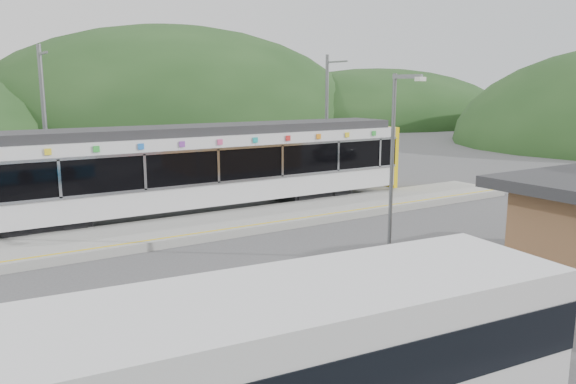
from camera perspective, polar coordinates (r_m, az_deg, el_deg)
ground at (r=19.85m, az=2.08°, el=-4.98°), size 120.00×120.00×0.00m
hills at (r=27.58m, az=6.54°, el=-0.60°), size 146.00×149.00×26.00m
platform at (r=22.53m, az=-2.65°, el=-2.70°), size 26.00×3.20×0.30m
yellow_line at (r=21.40m, az=-0.93°, el=-2.97°), size 26.00×0.10×0.01m
train at (r=23.79m, az=-9.66°, el=2.57°), size 20.44×3.01×3.74m
catenary_mast_west at (r=24.70m, az=-23.42°, el=5.84°), size 0.18×1.80×7.00m
catenary_mast_east at (r=30.19m, az=3.99°, el=7.40°), size 0.18×1.80×7.00m
lamp_post at (r=17.43m, az=10.83°, el=4.16°), size 0.38×1.05×5.74m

